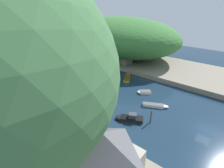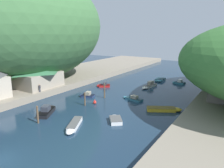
# 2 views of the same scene
# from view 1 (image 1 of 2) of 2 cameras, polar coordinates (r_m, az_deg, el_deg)

# --- Properties ---
(water_surface) EXTENTS (130.00, 130.00, 0.00)m
(water_surface) POSITION_cam_1_polar(r_m,az_deg,el_deg) (50.44, -6.32, -0.49)
(water_surface) COLOR #192D42
(water_surface) RESTS_ON ground
(right_bank) EXTENTS (22.00, 120.00, 1.41)m
(right_bank) POSITION_cam_1_polar(r_m,az_deg,el_deg) (68.73, 8.67, 7.28)
(right_bank) COLOR gray
(right_bank) RESTS_ON ground
(hillside_right) EXTENTS (33.59, 47.02, 15.05)m
(hillside_right) POSITION_cam_1_polar(r_m,az_deg,el_deg) (72.31, 3.30, 15.19)
(hillside_right) COLOR #387033
(hillside_right) RESTS_ON right_bank
(waterfront_building) EXTENTS (7.19, 9.67, 6.87)m
(waterfront_building) POSITION_cam_1_polar(r_m,az_deg,el_deg) (23.50, -3.44, -21.46)
(waterfront_building) COLOR #B2A899
(waterfront_building) RESTS_ON left_bank
(boathouse_shed) EXTENTS (7.69, 10.10, 4.85)m
(boathouse_shed) POSITION_cam_1_polar(r_m,az_deg,el_deg) (32.56, -18.90, -10.02)
(boathouse_shed) COLOR gray
(boathouse_shed) RESTS_ON left_bank
(right_bank_cottage) EXTENTS (4.53, 8.18, 5.32)m
(right_bank_cottage) POSITION_cam_1_polar(r_m,az_deg,el_deg) (64.36, 2.95, 9.49)
(right_bank_cottage) COLOR slate
(right_bank_cottage) RESTS_ON right_bank
(boat_open_rowboat) EXTENTS (4.86, 2.19, 1.05)m
(boat_open_rowboat) POSITION_cam_1_polar(r_m,az_deg,el_deg) (50.48, -2.74, 0.07)
(boat_open_rowboat) COLOR teal
(boat_open_rowboat) RESTS_ON water_surface
(boat_red_skiff) EXTENTS (2.36, 4.27, 0.67)m
(boat_red_skiff) POSITION_cam_1_polar(r_m,az_deg,el_deg) (63.86, -17.33, 4.57)
(boat_red_skiff) COLOR teal
(boat_red_skiff) RESTS_ON water_surface
(boat_moored_right) EXTENTS (1.98, 6.32, 1.53)m
(boat_moored_right) POSITION_cam_1_polar(r_m,az_deg,el_deg) (57.51, -12.24, 2.98)
(boat_moored_right) COLOR silver
(boat_moored_right) RESTS_ON water_surface
(boat_navy_launch) EXTENTS (3.53, 3.79, 0.66)m
(boat_navy_launch) POSITION_cam_1_polar(r_m,az_deg,el_deg) (46.71, 10.28, -2.59)
(boat_navy_launch) COLOR white
(boat_navy_launch) RESTS_ON water_surface
(boat_far_right_bank) EXTENTS (3.65, 2.25, 1.28)m
(boat_far_right_bank) POSITION_cam_1_polar(r_m,az_deg,el_deg) (66.59, -13.34, 5.97)
(boat_far_right_bank) COLOR teal
(boat_far_right_bank) RESTS_ON water_surface
(boat_mid_channel) EXTENTS (3.71, 2.62, 1.18)m
(boat_mid_channel) POSITION_cam_1_polar(r_m,az_deg,el_deg) (42.39, -7.90, -5.52)
(boat_mid_channel) COLOR navy
(boat_mid_channel) RESTS_ON water_surface
(boat_far_upstream) EXTENTS (4.01, 3.49, 1.21)m
(boat_far_upstream) POSITION_cam_1_polar(r_m,az_deg,el_deg) (47.94, -17.52, -2.60)
(boat_far_upstream) COLOR red
(boat_far_upstream) RESTS_ON water_surface
(boat_small_dinghy) EXTENTS (6.33, 4.50, 0.65)m
(boat_small_dinghy) POSITION_cam_1_polar(r_m,az_deg,el_deg) (54.80, 4.98, 2.16)
(boat_small_dinghy) COLOR gold
(boat_small_dinghy) RESTS_ON water_surface
(boat_yellow_tender) EXTENTS (4.26, 5.81, 1.61)m
(boat_yellow_tender) POSITION_cam_1_polar(r_m,az_deg,el_deg) (36.37, 5.57, -10.99)
(boat_yellow_tender) COLOR black
(boat_yellow_tender) RESTS_ON water_surface
(boat_cabin_cruiser) EXTENTS (3.77, 5.77, 0.67)m
(boat_cabin_cruiser) POSITION_cam_1_polar(r_m,az_deg,el_deg) (41.58, 14.22, -6.85)
(boat_cabin_cruiser) COLOR white
(boat_cabin_cruiser) RESTS_ON water_surface
(mooring_post_nearest) EXTENTS (0.30, 0.30, 2.87)m
(mooring_post_nearest) POSITION_cam_1_polar(r_m,az_deg,el_deg) (35.90, 12.60, -10.27)
(mooring_post_nearest) COLOR brown
(mooring_post_nearest) RESTS_ON water_surface
(mooring_post_middle) EXTENTS (0.27, 0.27, 2.66)m
(mooring_post_middle) POSITION_cam_1_polar(r_m,az_deg,el_deg) (41.19, 0.04, -4.64)
(mooring_post_middle) COLOR brown
(mooring_post_middle) RESTS_ON water_surface
(mooring_post_fourth) EXTENTS (0.28, 0.28, 3.27)m
(mooring_post_fourth) POSITION_cam_1_polar(r_m,az_deg,el_deg) (44.91, -5.55, -1.58)
(mooring_post_fourth) COLOR brown
(mooring_post_fourth) RESTS_ON water_surface
(channel_buoy_near) EXTENTS (0.64, 0.64, 0.96)m
(channel_buoy_near) POSITION_cam_1_polar(r_m,az_deg,el_deg) (43.35, -0.85, -4.45)
(channel_buoy_near) COLOR red
(channel_buoy_near) RESTS_ON water_surface
(person_on_quay) EXTENTS (0.23, 0.38, 1.69)m
(person_on_quay) POSITION_cam_1_polar(r_m,az_deg,el_deg) (27.63, 1.78, -20.07)
(person_on_quay) COLOR #282D3D
(person_on_quay) RESTS_ON left_bank
(person_by_boathouse) EXTENTS (0.35, 0.43, 1.69)m
(person_by_boathouse) POSITION_cam_1_polar(r_m,az_deg,el_deg) (33.15, -9.98, -11.40)
(person_by_boathouse) COLOR #282D3D
(person_by_boathouse) RESTS_ON left_bank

